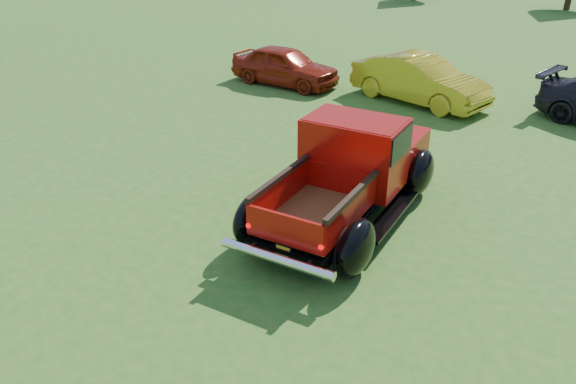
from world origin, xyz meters
name	(u,v)px	position (x,y,z in m)	size (l,w,h in m)	color
ground	(287,247)	(0.00, 0.00, 0.00)	(120.00, 120.00, 0.00)	#285D1A
pickup_truck	(353,168)	(0.15, 1.93, 0.92)	(3.09, 5.47, 1.94)	black
show_car_red	(285,66)	(-6.50, 8.19, 0.65)	(1.54, 3.83, 1.31)	maroon
show_car_yellow	(420,80)	(-1.97, 9.20, 0.72)	(1.52, 4.37, 1.44)	gold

